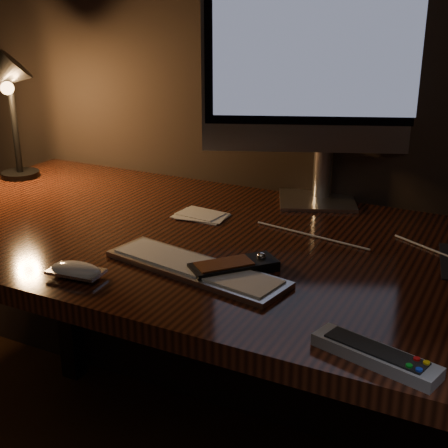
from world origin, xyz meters
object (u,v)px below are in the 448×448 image
at_px(tv_remote, 375,355).
at_px(desk_lamp, 9,94).
at_px(desk, 240,282).
at_px(media_remote, 234,267).
at_px(keyboard, 195,268).
at_px(mouse, 76,272).
at_px(monitor, 324,57).

height_order(tv_remote, desk_lamp, desk_lamp).
height_order(desk, media_remote, media_remote).
distance_m(keyboard, mouse, 0.22).
relative_size(monitor, keyboard, 1.60).
distance_m(monitor, keyboard, 0.61).
relative_size(mouse, desk_lamp, 0.28).
bearing_deg(mouse, desk, 60.23).
bearing_deg(tv_remote, desk, 150.52).
relative_size(monitor, media_remote, 3.63).
distance_m(mouse, media_remote, 0.29).
bearing_deg(tv_remote, mouse, -168.14).
distance_m(desk, mouse, 0.42).
bearing_deg(desk, keyboard, -84.96).
bearing_deg(desk_lamp, monitor, 31.49).
height_order(media_remote, tv_remote, media_remote).
xyz_separation_m(desk, keyboard, (0.02, -0.24, 0.14)).
xyz_separation_m(tv_remote, desk_lamp, (-1.11, 0.46, 0.23)).
distance_m(media_remote, desk_lamp, 0.88).
bearing_deg(desk_lamp, desk, 12.77).
relative_size(keyboard, desk_lamp, 1.04).
relative_size(desk, keyboard, 4.31).
bearing_deg(tv_remote, desk_lamp, 172.69).
xyz_separation_m(media_remote, desk_lamp, (-0.80, 0.28, 0.23)).
bearing_deg(tv_remote, media_remote, 164.79).
relative_size(mouse, tv_remote, 0.53).
xyz_separation_m(monitor, keyboard, (-0.06, -0.50, -0.34)).
bearing_deg(desk, tv_remote, -44.56).
xyz_separation_m(monitor, media_remote, (0.00, -0.47, -0.34)).
bearing_deg(monitor, keyboard, -120.46).
xyz_separation_m(media_remote, tv_remote, (0.31, -0.18, -0.00)).
xyz_separation_m(desk, tv_remote, (0.40, -0.39, 0.14)).
distance_m(monitor, mouse, 0.75).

